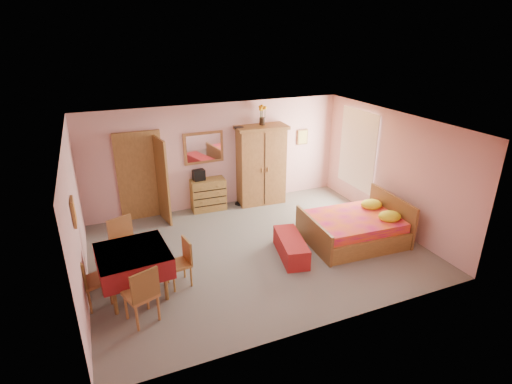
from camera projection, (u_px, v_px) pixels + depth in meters
name	position (u px, v px, depth m)	size (l,w,h in m)	color
floor	(257.00, 249.00, 8.23)	(6.50, 6.50, 0.00)	slate
ceiling	(257.00, 125.00, 7.24)	(6.50, 6.50, 0.00)	brown
wall_back	(218.00, 156.00, 9.87)	(6.50, 0.10, 2.60)	#D49A9A
wall_front	(326.00, 253.00, 5.60)	(6.50, 0.10, 2.60)	#D49A9A
wall_left	(76.00, 220.00, 6.57)	(0.10, 5.00, 2.60)	#D49A9A
wall_right	(391.00, 170.00, 8.90)	(0.10, 5.00, 2.60)	#D49A9A
doorway	(141.00, 177.00, 9.27)	(1.06, 0.12, 2.15)	#9E6B35
window	(358.00, 150.00, 9.85)	(0.08, 1.40, 1.95)	white
picture_left	(73.00, 212.00, 5.92)	(0.04, 0.32, 0.42)	orange
picture_back	(303.00, 137.00, 10.59)	(0.30, 0.04, 0.40)	#D8BF59
chest_of_drawers	(208.00, 195.00, 9.90)	(0.84, 0.42, 0.80)	olive
wall_mirror	(204.00, 148.00, 9.65)	(0.99, 0.05, 0.78)	white
stereo	(199.00, 175.00, 9.67)	(0.28, 0.21, 0.26)	black
floor_lamp	(239.00, 167.00, 9.96)	(0.26, 0.26, 2.03)	black
wardrobe	(261.00, 165.00, 10.11)	(1.29, 0.67, 2.02)	#976333
sunflower_vase	(262.00, 115.00, 9.72)	(0.20, 0.20, 0.49)	yellow
bed	(354.00, 221.00, 8.40)	(1.98, 1.56, 0.92)	#C8135E
bench	(291.00, 247.00, 7.92)	(0.45, 1.21, 0.40)	maroon
dining_table	(135.00, 272.00, 6.73)	(1.13, 1.13, 0.83)	maroon
chair_south	(140.00, 293.00, 6.07)	(0.44, 0.44, 0.98)	#AF703B
chair_north	(127.00, 246.00, 7.32)	(0.47, 0.47, 1.03)	olive
chair_west	(94.00, 280.00, 6.43)	(0.42, 0.42, 0.92)	#AA6A39
chair_east	(178.00, 264.00, 6.95)	(0.39, 0.39, 0.86)	#B07E3B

